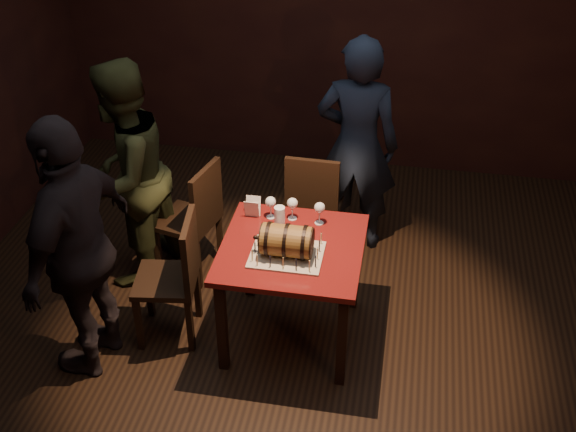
{
  "coord_description": "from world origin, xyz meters",
  "views": [
    {
      "loc": [
        0.67,
        -3.63,
        3.45
      ],
      "look_at": [
        0.0,
        0.05,
        0.95
      ],
      "focal_mm": 45.0,
      "sensor_mm": 36.0,
      "label": 1
    }
  ],
  "objects": [
    {
      "name": "pint_of_ale",
      "position": [
        -0.08,
        0.21,
        0.82
      ],
      "size": [
        0.07,
        0.07,
        0.15
      ],
      "color": "silver",
      "rests_on": "pub_table"
    },
    {
      "name": "chair_left_front",
      "position": [
        -0.71,
        -0.1,
        0.52
      ],
      "size": [
        0.45,
        0.45,
        0.93
      ],
      "color": "black",
      "rests_on": "ground"
    },
    {
      "name": "person_left_rear",
      "position": [
        -1.25,
        0.5,
        0.85
      ],
      "size": [
        0.84,
        0.97,
        1.7
      ],
      "primitive_type": "imported",
      "rotation": [
        0.0,
        0.0,
        -1.84
      ],
      "color": "#34381C",
      "rests_on": "ground"
    },
    {
      "name": "chair_left_rear",
      "position": [
        -0.78,
        0.57,
        0.52
      ],
      "size": [
        0.48,
        0.48,
        0.93
      ],
      "color": "black",
      "rests_on": "ground"
    },
    {
      "name": "birthday_candles",
      "position": [
        0.02,
        -0.09,
        0.8
      ],
      "size": [
        0.4,
        0.3,
        0.09
      ],
      "color": "#E2CC87",
      "rests_on": "cake_board"
    },
    {
      "name": "person_back",
      "position": [
        0.32,
        1.21,
        0.87
      ],
      "size": [
        0.66,
        0.46,
        1.73
      ],
      "primitive_type": "imported",
      "rotation": [
        0.0,
        0.0,
        3.07
      ],
      "color": "black",
      "rests_on": "ground"
    },
    {
      "name": "wine_glass_mid",
      "position": [
        -0.02,
        0.32,
        0.87
      ],
      "size": [
        0.07,
        0.07,
        0.16
      ],
      "color": "silver",
      "rests_on": "pub_table"
    },
    {
      "name": "pub_table",
      "position": [
        0.04,
        0.01,
        0.64
      ],
      "size": [
        0.9,
        0.9,
        0.75
      ],
      "color": "#4F0D0E",
      "rests_on": "ground"
    },
    {
      "name": "wine_glass_right",
      "position": [
        0.17,
        0.3,
        0.87
      ],
      "size": [
        0.07,
        0.07,
        0.16
      ],
      "color": "silver",
      "rests_on": "pub_table"
    },
    {
      "name": "chair_back",
      "position": [
        0.04,
        0.92,
        0.52
      ],
      "size": [
        0.41,
        0.41,
        0.93
      ],
      "color": "black",
      "rests_on": "ground"
    },
    {
      "name": "person_left_front",
      "position": [
        -1.18,
        -0.43,
        0.88
      ],
      "size": [
        0.58,
        1.08,
        1.76
      ],
      "primitive_type": "imported",
      "rotation": [
        0.0,
        0.0,
        -1.72
      ],
      "color": "black",
      "rests_on": "ground"
    },
    {
      "name": "menu_card",
      "position": [
        -0.29,
        0.31,
        0.81
      ],
      "size": [
        0.1,
        0.05,
        0.13
      ],
      "primitive_type": null,
      "color": "white",
      "rests_on": "pub_table"
    },
    {
      "name": "barrel_cake",
      "position": [
        0.02,
        -0.09,
        0.86
      ],
      "size": [
        0.37,
        0.22,
        0.22
      ],
      "color": "brown",
      "rests_on": "cake_board"
    },
    {
      "name": "wine_glass_left",
      "position": [
        -0.16,
        0.31,
        0.87
      ],
      "size": [
        0.07,
        0.07,
        0.16
      ],
      "color": "silver",
      "rests_on": "pub_table"
    },
    {
      "name": "room_shell",
      "position": [
        0.0,
        0.0,
        1.4
      ],
      "size": [
        5.04,
        5.04,
        2.8
      ],
      "color": "black",
      "rests_on": "ground"
    },
    {
      "name": "cake_board",
      "position": [
        0.02,
        -0.09,
        0.76
      ],
      "size": [
        0.45,
        0.35,
        0.01
      ],
      "primitive_type": "cube",
      "color": "#AFA28D",
      "rests_on": "pub_table"
    }
  ]
}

